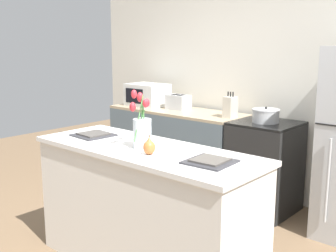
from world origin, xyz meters
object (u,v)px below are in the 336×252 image
cooking_pot (266,116)px  toaster (178,102)px  flower_vase (142,129)px  plate_setting_left (93,135)px  microwave (147,95)px  plate_setting_right (210,161)px  stove_range (265,167)px  knife_block (230,107)px  pear_figurine (149,147)px

cooking_pot → toaster: bearing=177.4°
flower_vase → cooking_pot: 1.61m
plate_setting_left → microwave: size_ratio=0.62×
flower_vase → plate_setting_right: bearing=2.0°
stove_range → plate_setting_right: 1.75m
plate_setting_right → cooking_pot: size_ratio=1.12×
plate_setting_right → cooking_pot: cooking_pot is taller
flower_vase → knife_block: (-0.31, 1.60, -0.06)m
pear_figurine → knife_block: (-0.47, 1.69, 0.03)m
stove_range → microwave: microwave is taller
cooking_pot → knife_block: 0.41m
stove_range → flower_vase: flower_vase is taller
stove_range → plate_setting_right: plate_setting_right is taller
plate_setting_left → cooking_pot: 1.72m
cooking_pot → plate_setting_right: bearing=-73.1°
microwave → knife_block: (1.23, -0.03, -0.02)m
stove_range → flower_vase: bearing=-93.7°
stove_range → cooking_pot: bearing=-98.6°
knife_block → toaster: bearing=175.5°
plate_setting_left → microwave: 1.87m
flower_vase → knife_block: 1.63m
stove_range → flower_vase: size_ratio=2.13×
microwave → knife_block: size_ratio=1.78×
toaster → knife_block: 0.76m
toaster → plate_setting_left: bearing=-73.4°
plate_setting_left → toaster: toaster is taller
flower_vase → microwave: flower_vase is taller
cooking_pot → knife_block: size_ratio=0.99×
flower_vase → knife_block: flower_vase is taller
pear_figurine → cooking_pot: 1.70m
cooking_pot → microwave: bearing=179.4°
microwave → plate_setting_right: bearing=-37.1°
flower_vase → toaster: bearing=122.7°
stove_range → toaster: 1.29m
pear_figurine → plate_setting_right: pear_figurine is taller
flower_vase → plate_setting_right: size_ratio=1.43×
knife_block → flower_vase: bearing=-79.2°
flower_vase → plate_setting_right: flower_vase is taller
pear_figurine → cooking_pot: pear_figurine is taller
pear_figurine → plate_setting_right: size_ratio=0.46×
stove_range → plate_setting_left: bearing=-113.0°
microwave → cooking_pot: bearing=-0.6°
stove_range → pear_figurine: size_ratio=6.68×
flower_vase → plate_setting_left: flower_vase is taller
toaster → cooking_pot: size_ratio=1.05×
cooking_pot → plate_setting_left: bearing=-113.1°
pear_figurine → toaster: size_ratio=0.49×
stove_range → pear_figurine: (0.06, -1.71, 0.54)m
plate_setting_right → knife_block: 1.81m
toaster → cooking_pot: 1.17m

